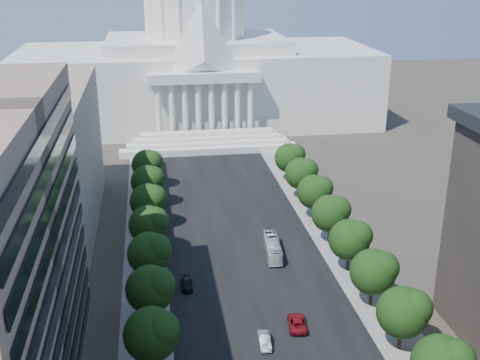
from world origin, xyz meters
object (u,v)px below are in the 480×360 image
car_red (297,323)px  city_bus (273,248)px  car_dark_b (187,284)px  car_silver (264,341)px

car_red → city_bus: (1.12, 24.46, 0.76)m
car_red → car_dark_b: bearing=-34.4°
car_dark_b → city_bus: city_bus is taller
car_silver → car_dark_b: 21.02m
car_dark_b → car_red: bearing=-42.8°
car_silver → car_red: bearing=36.1°
car_silver → city_bus: 29.15m
car_dark_b → city_bus: bearing=28.9°
car_silver → car_red: 7.03m
car_silver → city_bus: city_bus is taller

